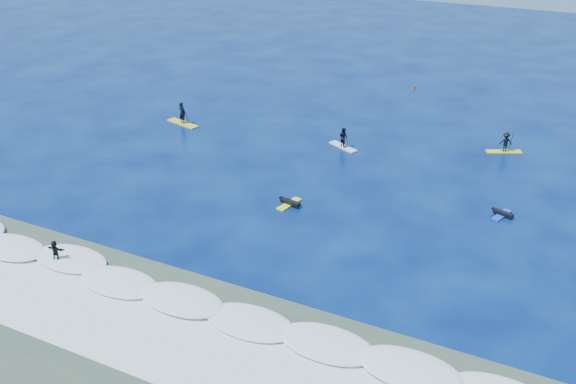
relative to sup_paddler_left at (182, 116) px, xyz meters
The scene contains 11 objects.
ground 18.25m from the sup_paddler_left, 39.69° to the right, with size 160.00×160.00×0.00m, color #030E44.
shallow_water 29.24m from the sup_paddler_left, 61.32° to the right, with size 90.00×13.00×0.01m, color #364A3A.
breaking_wave 25.81m from the sup_paddler_left, 57.05° to the right, with size 40.00×6.00×0.30m, color white.
whitewater 28.37m from the sup_paddler_left, 60.35° to the right, with size 34.00×5.00×0.02m, color silver.
sup_paddler_left is the anchor object (origin of this frame).
sup_paddler_center 14.70m from the sup_paddler_left, ahead, with size 2.74×1.84×1.92m.
sup_paddler_right 27.12m from the sup_paddler_left, 12.79° to the left, with size 2.77×1.81×1.93m.
prone_paddler_near 17.93m from the sup_paddler_left, 32.18° to the right, with size 1.67×2.17×0.44m.
prone_paddler_far 28.55m from the sup_paddler_left, ahead, with size 1.49×1.95×0.40m.
wave_surfer 22.71m from the sup_paddler_left, 73.34° to the right, with size 1.82×0.73×1.28m.
marker_buoy 24.33m from the sup_paddler_left, 50.91° to the left, with size 0.24×0.24×0.57m.
Camera 1 is at (17.86, -31.80, 19.90)m, focal length 40.00 mm.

